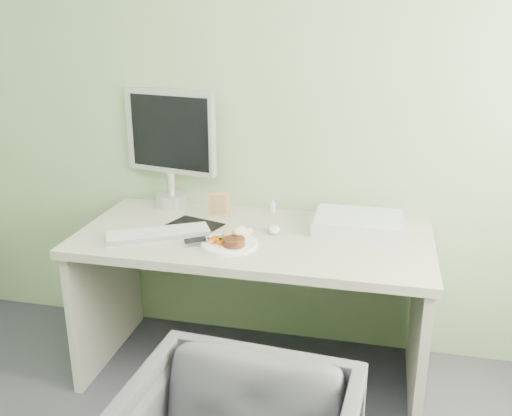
% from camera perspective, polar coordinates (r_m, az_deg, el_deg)
% --- Properties ---
extents(wall_back, '(3.50, 0.00, 3.50)m').
position_cam_1_polar(wall_back, '(2.79, 1.49, 12.07)').
color(wall_back, '#8AA171').
rests_on(wall_back, floor).
extents(desk, '(1.60, 0.75, 0.73)m').
position_cam_1_polar(desk, '(2.66, -0.26, -6.34)').
color(desk, beige).
rests_on(desk, floor).
extents(plate, '(0.25, 0.25, 0.01)m').
position_cam_1_polar(plate, '(2.47, -2.65, -3.63)').
color(plate, white).
rests_on(plate, desk).
extents(steak, '(0.12, 0.12, 0.03)m').
position_cam_1_polar(steak, '(2.44, -2.23, -3.42)').
color(steak, black).
rests_on(steak, plate).
extents(potato_pile, '(0.12, 0.09, 0.06)m').
position_cam_1_polar(potato_pile, '(2.50, -1.61, -2.42)').
color(potato_pile, tan).
rests_on(potato_pile, plate).
extents(carrot_heap, '(0.07, 0.06, 0.04)m').
position_cam_1_polar(carrot_heap, '(2.46, -3.80, -3.15)').
color(carrot_heap, orange).
rests_on(carrot_heap, plate).
extents(steak_knife, '(0.21, 0.16, 0.02)m').
position_cam_1_polar(steak_knife, '(2.49, -5.25, -3.11)').
color(steak_knife, silver).
rests_on(steak_knife, plate).
extents(mousepad, '(0.30, 0.28, 0.00)m').
position_cam_1_polar(mousepad, '(2.70, -6.41, -1.84)').
color(mousepad, black).
rests_on(mousepad, desk).
extents(keyboard, '(0.46, 0.34, 0.02)m').
position_cam_1_polar(keyboard, '(2.60, -9.74, -2.53)').
color(keyboard, white).
rests_on(keyboard, desk).
extents(computer_mouse, '(0.08, 0.11, 0.03)m').
position_cam_1_polar(computer_mouse, '(2.61, 1.80, -2.17)').
color(computer_mouse, white).
rests_on(computer_mouse, desk).
extents(photo_frame, '(0.11, 0.05, 0.13)m').
position_cam_1_polar(photo_frame, '(2.79, -3.71, 0.34)').
color(photo_frame, '#977046').
rests_on(photo_frame, desk).
extents(eyedrop_bottle, '(0.03, 0.03, 0.07)m').
position_cam_1_polar(eyedrop_bottle, '(2.86, 1.72, 0.13)').
color(eyedrop_bottle, white).
rests_on(eyedrop_bottle, desk).
extents(scanner, '(0.41, 0.28, 0.06)m').
position_cam_1_polar(scanner, '(2.68, 10.23, -1.55)').
color(scanner, silver).
rests_on(scanner, desk).
extents(monitor, '(0.50, 0.18, 0.60)m').
position_cam_1_polar(monitor, '(2.93, -8.57, 6.57)').
color(monitor, silver).
rests_on(monitor, desk).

